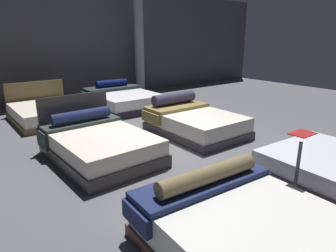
{
  "coord_description": "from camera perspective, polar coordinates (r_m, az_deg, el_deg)",
  "views": [
    {
      "loc": [
        -3.07,
        -4.3,
        2.01
      ],
      "look_at": [
        0.18,
        -0.11,
        0.4
      ],
      "focal_mm": 31.78,
      "sensor_mm": 36.0,
      "label": 1
    }
  ],
  "objects": [
    {
      "name": "showroom_back_wall",
      "position": [
        10.05,
        -20.64,
        14.4
      ],
      "size": [
        18.0,
        0.06,
        3.5
      ],
      "primitive_type": "cube",
      "color": "#47474C",
      "rests_on": "ground_plane"
    },
    {
      "name": "ground_plane",
      "position": [
        5.65,
        -2.1,
        -4.01
      ],
      "size": [
        18.0,
        18.0,
        0.02
      ],
      "primitive_type": "cube",
      "color": "#5B5B60"
    },
    {
      "name": "support_pillar",
      "position": [
        10.77,
        -5.56,
        15.46
      ],
      "size": [
        0.33,
        0.33,
        3.5
      ],
      "primitive_type": "cylinder",
      "color": "#99999E",
      "rests_on": "ground_plane"
    },
    {
      "name": "bed_4",
      "position": [
        7.94,
        -22.09,
        2.47
      ],
      "size": [
        1.57,
        1.97,
        0.85
      ],
      "rotation": [
        0.0,
        0.0,
        0.0
      ],
      "color": "brown",
      "rests_on": "ground_plane"
    },
    {
      "name": "price_sign",
      "position": [
        3.8,
        23.26,
        -9.96
      ],
      "size": [
        0.28,
        0.24,
        0.98
      ],
      "color": "#3F3F44",
      "rests_on": "ground_plane"
    },
    {
      "name": "bed_0",
      "position": [
        3.06,
        14.91,
        -18.98
      ],
      "size": [
        1.79,
        2.01,
        0.7
      ],
      "rotation": [
        0.0,
        0.0,
        -0.06
      ],
      "color": "brown",
      "rests_on": "ground_plane"
    },
    {
      "name": "bed_3",
      "position": [
        6.36,
        4.95,
        0.85
      ],
      "size": [
        1.51,
        2.0,
        0.77
      ],
      "rotation": [
        0.0,
        0.0,
        -0.01
      ],
      "color": "#322C34",
      "rests_on": "ground_plane"
    },
    {
      "name": "bed_5",
      "position": [
        8.72,
        -8.73,
        5.07
      ],
      "size": [
        1.78,
        2.16,
        0.74
      ],
      "rotation": [
        0.0,
        0.0,
        -0.02
      ],
      "color": "black",
      "rests_on": "ground_plane"
    },
    {
      "name": "bed_2",
      "position": [
        5.17,
        -13.18,
        -3.38
      ],
      "size": [
        1.51,
        2.07,
        0.97
      ],
      "rotation": [
        0.0,
        0.0,
        0.03
      ],
      "color": "#332F2E",
      "rests_on": "ground_plane"
    }
  ]
}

